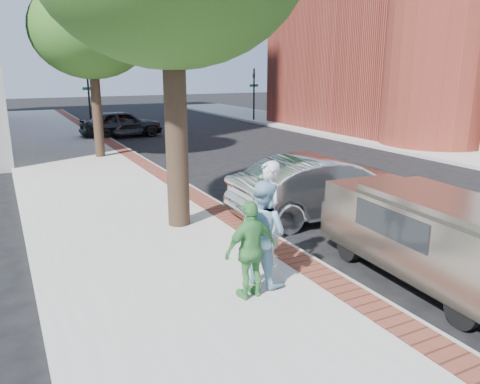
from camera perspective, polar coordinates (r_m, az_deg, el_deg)
ground at (r=10.07m, az=-0.38°, el=-7.29°), size 120.00×120.00×0.00m
sidewalk at (r=16.96m, az=-17.34°, el=1.49°), size 5.00×60.00×0.15m
brick_strip at (r=17.43m, az=-10.24°, el=2.55°), size 0.60×60.00×0.01m
curb at (r=17.55m, az=-9.14°, el=2.41°), size 0.10×60.00×0.15m
sidewalk_far at (r=25.10m, az=21.55°, el=5.28°), size 5.00×60.00×0.15m
church at (r=33.27m, az=23.73°, el=19.63°), size 19.00×16.00×20.40m
signal_near at (r=30.79m, az=-17.95°, el=11.26°), size 0.70×0.15×3.80m
signal_far at (r=34.66m, az=1.71°, el=12.27°), size 0.70×0.15×3.80m
tree_far at (r=20.72m, az=-17.73°, el=18.33°), size 4.80×4.80×7.14m
parking_meter at (r=9.90m, az=2.89°, el=-0.34°), size 0.12×0.32×1.47m
person_gray at (r=8.85m, az=3.48°, el=-2.58°), size 0.57×0.78×2.00m
person_officer at (r=8.06m, az=2.83°, el=-4.94°), size 0.97×1.08×1.84m
person_green at (r=7.58m, az=1.36°, el=-7.05°), size 1.00×0.50×1.64m
sedan_silver at (r=12.31m, az=10.23°, el=0.61°), size 5.01×1.89×1.63m
bg_car at (r=27.56m, az=-14.24°, el=8.09°), size 4.69×2.29×1.54m
van at (r=9.18m, az=21.81°, el=-4.57°), size 1.98×4.59×1.66m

